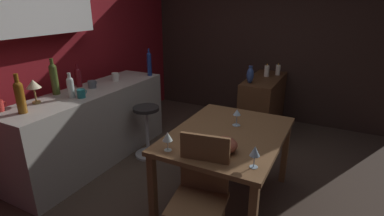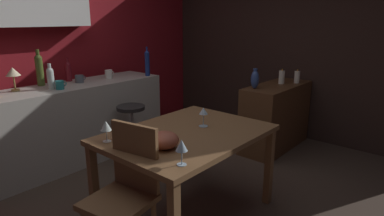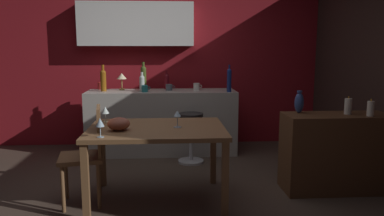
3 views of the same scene
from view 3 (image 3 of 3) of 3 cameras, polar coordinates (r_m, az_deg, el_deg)
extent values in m
plane|color=#47382D|center=(4.09, -5.79, -12.49)|extent=(9.00, 9.00, 0.00)
cube|color=maroon|center=(5.91, -5.30, 7.12)|extent=(5.20, 0.10, 2.60)
cube|color=white|center=(5.81, -8.45, 12.45)|extent=(1.70, 0.32, 0.64)
cube|color=#33231E|center=(4.75, 26.65, 5.71)|extent=(0.10, 4.40, 2.60)
cube|color=brown|center=(3.67, -5.36, -3.23)|extent=(1.32, 0.97, 0.04)
cube|color=brown|center=(4.24, -13.42, -6.90)|extent=(0.06, 0.06, 0.70)
cube|color=brown|center=(4.21, 3.23, -6.78)|extent=(0.06, 0.06, 0.70)
cube|color=brown|center=(3.43, -15.86, -10.88)|extent=(0.06, 0.06, 0.70)
cube|color=brown|center=(3.39, 5.04, -10.79)|extent=(0.06, 0.06, 0.70)
cube|color=#B2ADA3|center=(5.42, -4.56, -2.10)|extent=(2.10, 0.60, 0.90)
cube|color=#56351E|center=(4.27, 20.96, -6.33)|extent=(1.10, 0.44, 0.82)
cube|color=brown|center=(3.78, -16.52, -7.23)|extent=(0.46, 0.46, 0.04)
cube|color=brown|center=(3.71, -13.91, -3.53)|extent=(0.09, 0.38, 0.49)
cylinder|color=brown|center=(3.72, -19.00, -11.56)|extent=(0.04, 0.04, 0.44)
cylinder|color=brown|center=(4.02, -18.54, -9.97)|extent=(0.04, 0.04, 0.44)
cylinder|color=brown|center=(3.69, -13.96, -11.45)|extent=(0.04, 0.04, 0.44)
cylinder|color=brown|center=(4.00, -13.91, -9.85)|extent=(0.04, 0.04, 0.44)
cylinder|color=#262323|center=(4.89, -0.18, -1.05)|extent=(0.32, 0.32, 0.04)
cylinder|color=silver|center=(4.95, -0.18, -4.70)|extent=(0.04, 0.04, 0.62)
cylinder|color=silver|center=(5.03, -0.17, -8.07)|extent=(0.34, 0.34, 0.03)
cylinder|color=silver|center=(3.66, -2.23, -2.90)|extent=(0.08, 0.08, 0.00)
cylinder|color=silver|center=(3.64, -2.24, -2.07)|extent=(0.01, 0.01, 0.10)
cone|color=silver|center=(3.63, -2.25, -0.82)|extent=(0.07, 0.07, 0.06)
cylinder|color=silver|center=(4.02, -12.97, -2.02)|extent=(0.06, 0.06, 0.00)
cylinder|color=silver|center=(4.01, -12.99, -1.41)|extent=(0.01, 0.01, 0.08)
cone|color=silver|center=(4.00, -13.03, -0.30)|extent=(0.08, 0.08, 0.07)
cylinder|color=silver|center=(3.35, -13.71, -4.29)|extent=(0.06, 0.06, 0.00)
cylinder|color=silver|center=(3.34, -13.74, -3.50)|extent=(0.01, 0.01, 0.09)
cone|color=silver|center=(3.32, -13.79, -2.12)|extent=(0.08, 0.08, 0.07)
ellipsoid|color=#9E4C38|center=(3.58, -11.06, -2.37)|extent=(0.21, 0.21, 0.12)
cylinder|color=#475623|center=(5.56, -7.36, 4.37)|extent=(0.08, 0.08, 0.30)
sphere|color=#475623|center=(5.55, -7.39, 5.91)|extent=(0.08, 0.08, 0.08)
cylinder|color=#475623|center=(5.54, -7.40, 6.55)|extent=(0.04, 0.04, 0.08)
cylinder|color=navy|center=(5.20, 5.66, 4.02)|extent=(0.06, 0.06, 0.29)
sphere|color=navy|center=(5.19, 5.68, 5.62)|extent=(0.06, 0.06, 0.06)
cylinder|color=navy|center=(5.19, 5.69, 6.19)|extent=(0.02, 0.02, 0.07)
cylinder|color=maroon|center=(5.56, -3.85, 3.86)|extent=(0.07, 0.07, 0.19)
sphere|color=maroon|center=(5.56, -3.86, 4.84)|extent=(0.07, 0.07, 0.07)
cylinder|color=maroon|center=(5.55, -3.86, 5.39)|extent=(0.03, 0.03, 0.06)
cylinder|color=#8C5114|center=(5.41, -13.30, 3.85)|extent=(0.08, 0.08, 0.26)
sphere|color=#8C5114|center=(5.40, -13.35, 5.21)|extent=(0.08, 0.08, 0.08)
cylinder|color=#8C5114|center=(5.39, -13.38, 5.93)|extent=(0.04, 0.04, 0.09)
cylinder|color=silver|center=(5.32, -7.59, 3.55)|extent=(0.07, 0.07, 0.19)
sphere|color=silver|center=(5.31, -7.61, 4.56)|extent=(0.07, 0.07, 0.07)
cylinder|color=silver|center=(5.30, -7.62, 5.11)|extent=(0.03, 0.03, 0.06)
cylinder|color=#515660|center=(5.39, -3.51, 3.15)|extent=(0.09, 0.09, 0.09)
torus|color=#515660|center=(5.39, -2.88, 3.20)|extent=(0.05, 0.01, 0.05)
cylinder|color=white|center=(5.39, 0.68, 3.25)|extent=(0.09, 0.09, 0.10)
torus|color=white|center=(5.39, 1.28, 3.31)|extent=(0.05, 0.01, 0.05)
cylinder|color=red|center=(5.66, -13.65, 3.29)|extent=(0.09, 0.09, 0.11)
torus|color=red|center=(5.65, -13.08, 3.36)|extent=(0.05, 0.01, 0.05)
cylinder|color=teal|center=(5.22, -7.19, 2.93)|extent=(0.09, 0.09, 0.09)
torus|color=teal|center=(5.22, -6.59, 2.99)|extent=(0.05, 0.01, 0.05)
cylinder|color=#A58447|center=(5.52, -10.57, 2.80)|extent=(0.08, 0.08, 0.02)
cylinder|color=#A58447|center=(5.51, -10.59, 3.63)|extent=(0.02, 0.02, 0.14)
cone|color=beige|center=(5.50, -10.62, 4.79)|extent=(0.14, 0.14, 0.08)
cylinder|color=white|center=(4.19, 25.45, -0.10)|extent=(0.07, 0.07, 0.15)
ellipsoid|color=yellow|center=(4.18, 25.54, 1.09)|extent=(0.01, 0.01, 0.03)
cylinder|color=white|center=(4.22, 22.59, 0.23)|extent=(0.07, 0.07, 0.16)
ellipsoid|color=yellow|center=(4.21, 22.67, 1.50)|extent=(0.01, 0.01, 0.03)
ellipsoid|color=#334C8C|center=(4.12, 15.94, 0.77)|extent=(0.10, 0.10, 0.22)
cylinder|color=#334C8C|center=(4.11, 16.01, 2.40)|extent=(0.05, 0.05, 0.02)
camera|label=1|loc=(3.70, -46.63, 12.14)|focal=27.73mm
camera|label=2|loc=(2.76, -49.69, 8.48)|focal=30.56mm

